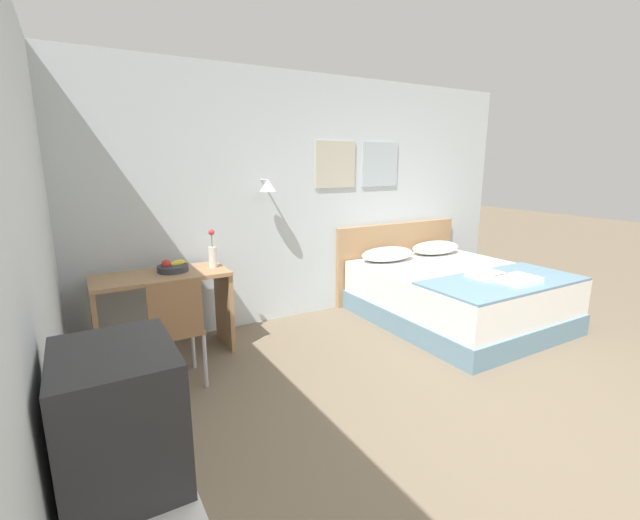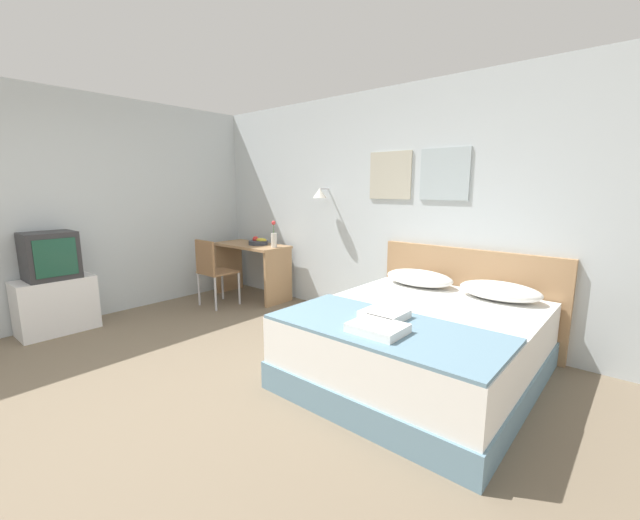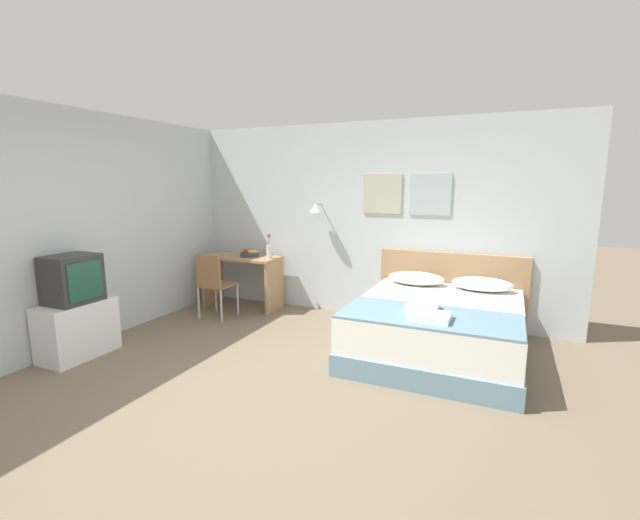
% 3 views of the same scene
% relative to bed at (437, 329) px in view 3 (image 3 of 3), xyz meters
% --- Properties ---
extents(ground_plane, '(24.00, 24.00, 0.00)m').
position_rel_bed_xyz_m(ground_plane, '(-1.29, -1.80, -0.29)').
color(ground_plane, '#756651').
extents(wall_back, '(5.69, 0.31, 2.65)m').
position_rel_bed_xyz_m(wall_back, '(-1.29, 1.07, 1.04)').
color(wall_back, silver).
rests_on(wall_back, ground_plane).
extents(wall_left, '(0.06, 5.85, 2.65)m').
position_rel_bed_xyz_m(wall_left, '(-3.77, -1.88, 1.04)').
color(wall_left, silver).
rests_on(wall_left, ground_plane).
extents(bed, '(1.71, 1.97, 0.58)m').
position_rel_bed_xyz_m(bed, '(0.00, 0.00, 0.00)').
color(bed, '#66899E').
rests_on(bed, ground_plane).
extents(headboard, '(1.83, 0.06, 0.97)m').
position_rel_bed_xyz_m(headboard, '(-0.00, 1.02, 0.20)').
color(headboard, '#A87F56').
rests_on(headboard, ground_plane).
extents(pillow_left, '(0.70, 0.40, 0.16)m').
position_rel_bed_xyz_m(pillow_left, '(-0.39, 0.74, 0.37)').
color(pillow_left, white).
rests_on(pillow_left, bed).
extents(pillow_right, '(0.70, 0.40, 0.16)m').
position_rel_bed_xyz_m(pillow_right, '(0.39, 0.74, 0.37)').
color(pillow_right, white).
rests_on(pillow_right, bed).
extents(throw_blanket, '(1.66, 0.79, 0.02)m').
position_rel_bed_xyz_m(throw_blanket, '(-0.00, -0.57, 0.31)').
color(throw_blanket, '#66899E').
rests_on(throw_blanket, bed).
extents(folded_towel_near_foot, '(0.30, 0.29, 0.06)m').
position_rel_bed_xyz_m(folded_towel_near_foot, '(-0.09, -0.43, 0.35)').
color(folded_towel_near_foot, white).
rests_on(folded_towel_near_foot, throw_blanket).
extents(folded_towel_mid_bed, '(0.36, 0.29, 0.06)m').
position_rel_bed_xyz_m(folded_towel_mid_bed, '(0.03, -0.71, 0.35)').
color(folded_towel_mid_bed, white).
rests_on(folded_towel_mid_bed, throw_blanket).
extents(desk, '(1.14, 0.53, 0.77)m').
position_rel_bed_xyz_m(desk, '(-2.96, 0.68, 0.24)').
color(desk, '#A87F56').
rests_on(desk, ground_plane).
extents(desk_chair, '(0.42, 0.42, 0.90)m').
position_rel_bed_xyz_m(desk_chair, '(-3.00, 0.04, 0.24)').
color(desk_chair, '#8E6642').
rests_on(desk_chair, ground_plane).
extents(fruit_bowl, '(0.27, 0.27, 0.12)m').
position_rel_bed_xyz_m(fruit_bowl, '(-2.85, 0.72, 0.52)').
color(fruit_bowl, '#333842').
rests_on(fruit_bowl, desk).
extents(flower_vase, '(0.08, 0.08, 0.36)m').
position_rel_bed_xyz_m(flower_vase, '(-2.49, 0.69, 0.61)').
color(flower_vase, silver).
rests_on(flower_vase, desk).
extents(tv_stand, '(0.42, 0.74, 0.60)m').
position_rel_bed_xyz_m(tv_stand, '(-3.51, -1.62, 0.01)').
color(tv_stand, white).
rests_on(tv_stand, ground_plane).
extents(television, '(0.41, 0.48, 0.51)m').
position_rel_bed_xyz_m(television, '(-3.51, -1.62, 0.56)').
color(television, '#2D2D30').
rests_on(television, tv_stand).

